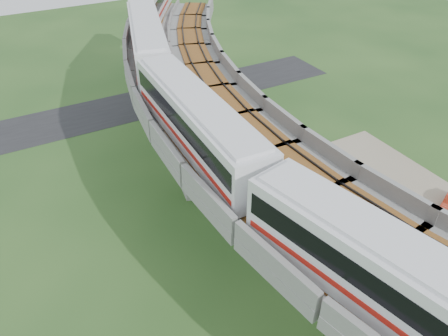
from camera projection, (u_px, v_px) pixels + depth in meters
The scene contains 13 objects.
ground at pixel (243, 270), 33.21m from camera, with size 160.00×160.00×0.00m, color #25491D.
dirt_lot at pixel (395, 224), 37.33m from camera, with size 18.00×26.00×0.04m, color gray.
asphalt_road at pixel (119, 109), 54.58m from camera, with size 60.00×8.00×0.03m, color #232326.
viaduct at pixel (295, 158), 29.50m from camera, with size 19.58×73.98×11.40m.
metro_train at pixel (197, 74), 32.99m from camera, with size 15.59×60.58×3.64m.
fence at pixel (343, 221), 36.65m from camera, with size 3.87×38.73×1.50m.
tree_0 at pixel (235, 97), 52.63m from camera, with size 2.63×2.63×3.23m.
tree_1 at pixel (248, 133), 46.10m from camera, with size 2.74×2.74×3.10m.
tree_2 at pixel (260, 159), 42.44m from camera, with size 2.69×2.69×2.90m.
tree_3 at pixel (296, 210), 35.21m from camera, with size 2.93×2.93×3.65m.
tree_4 at pixel (377, 271), 30.65m from camera, with size 1.88×1.88×2.70m.
tree_5 at pixel (415, 314), 27.56m from camera, with size 2.87×2.87×3.29m.
car_dark at pixel (344, 175), 42.00m from camera, with size 1.77×4.35×1.26m, color black.
Camera 1 is at (-12.25, -19.02, 25.57)m, focal length 35.00 mm.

